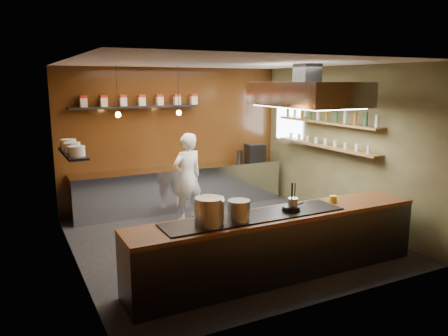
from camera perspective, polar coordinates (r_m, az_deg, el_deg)
floor at (r=7.72m, az=0.40°, el=-9.30°), size 5.00×5.00×0.00m
back_wall at (r=9.59m, az=-6.45°, el=3.95°), size 5.00×0.00×5.00m
left_wall at (r=6.59m, az=-19.31°, el=0.03°), size 0.00×5.00×5.00m
right_wall at (r=8.74m, az=15.16°, el=2.92°), size 0.00×5.00×5.00m
ceiling at (r=7.23m, az=0.43°, el=13.56°), size 5.00×5.00×0.00m
window_pane at (r=9.99m, az=8.53°, el=6.49°), size 0.00×1.00×1.00m
prep_counter at (r=9.48m, az=-5.61°, el=-2.58°), size 4.60×0.65×0.90m
pass_counter at (r=6.26m, az=7.18°, el=-9.84°), size 4.40×0.72×0.94m
tin_shelf at (r=9.12m, az=-11.59°, el=7.83°), size 2.60×0.26×0.04m
plate_shelf at (r=7.58m, az=-19.17°, el=1.82°), size 0.30×1.40×0.04m
bottle_shelf_upper at (r=8.82m, az=13.22°, el=5.83°), size 0.26×2.80×0.04m
bottle_shelf_lower at (r=8.87m, az=13.08°, el=2.80°), size 0.26×2.80×0.04m
extractor_hood at (r=7.59m, az=10.73°, el=9.52°), size 1.20×2.00×0.72m
pendant_left at (r=8.36m, az=-13.69°, el=7.12°), size 0.10×0.10×0.95m
pendant_right at (r=8.72m, az=-5.93°, el=7.53°), size 0.10×0.10×0.95m
storage_tins at (r=9.16m, az=-10.71°, el=8.70°), size 2.43×0.13×0.22m
plate_stacks at (r=7.56m, az=-19.22°, el=2.57°), size 0.26×1.16×0.16m
bottles at (r=8.81m, az=13.26°, el=6.73°), size 0.06×2.66×0.24m
wine_glasses at (r=8.86m, az=13.11°, el=3.35°), size 0.07×2.37×0.13m
stockpot_large at (r=5.46m, az=-1.93°, el=-5.71°), size 0.37×0.37×0.36m
stockpot_small at (r=5.64m, az=1.96°, el=-5.58°), size 0.33×0.33×0.28m
utensil_crock at (r=6.17m, az=8.99°, el=-4.71°), size 0.16×0.16×0.18m
frying_pan at (r=6.18m, az=8.77°, el=-5.21°), size 0.42×0.26×0.07m
butter_jar at (r=6.78m, az=14.07°, el=-3.95°), size 0.12×0.12×0.10m
espresso_machine at (r=10.06m, az=4.08°, el=2.02°), size 0.45×0.43×0.40m
chef at (r=8.54m, az=-4.79°, el=-1.22°), size 0.71×0.54×1.74m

